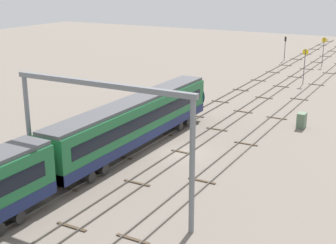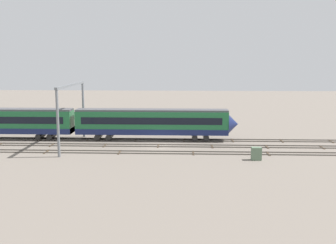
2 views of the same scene
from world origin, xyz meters
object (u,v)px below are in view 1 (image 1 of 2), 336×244
at_px(speed_sign_near_foreground, 305,62).
at_px(relay_cabinet, 302,120).
at_px(overhead_gantry, 102,120).
at_px(speed_sign_far_trackside, 323,48).
at_px(signal_light_trackside_approach, 285,45).

xyz_separation_m(speed_sign_near_foreground, relay_cabinet, (-22.28, -5.34, -2.62)).
xyz_separation_m(overhead_gantry, speed_sign_far_trackside, (64.94, -1.44, -3.19)).
bearing_deg(speed_sign_near_foreground, speed_sign_far_trackside, 2.39).
bearing_deg(relay_cabinet, speed_sign_far_trackside, 8.79).
distance_m(overhead_gantry, speed_sign_near_foreground, 48.31).
height_order(speed_sign_near_foreground, signal_light_trackside_approach, speed_sign_near_foreground).
xyz_separation_m(speed_sign_far_trackside, relay_cabinet, (-39.05, -6.04, -2.58)).
bearing_deg(relay_cabinet, signal_light_trackside_approach, 18.32).
xyz_separation_m(overhead_gantry, relay_cabinet, (25.89, -7.48, -5.77)).
height_order(speed_sign_far_trackside, signal_light_trackside_approach, speed_sign_far_trackside).
relative_size(speed_sign_near_foreground, speed_sign_far_trackside, 1.02).
distance_m(speed_sign_far_trackside, signal_light_trackside_approach, 8.44).
height_order(speed_sign_near_foreground, relay_cabinet, speed_sign_near_foreground).
bearing_deg(speed_sign_near_foreground, relay_cabinet, -166.52).
bearing_deg(relay_cabinet, overhead_gantry, 163.89).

